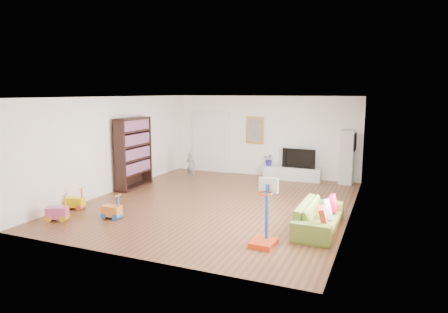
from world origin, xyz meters
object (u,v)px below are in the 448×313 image
at_px(media_console, 292,173).
at_px(bookshelf, 133,153).
at_px(basketball_hoop, 264,213).
at_px(sofa, 319,216).

bearing_deg(media_console, bookshelf, -148.15).
height_order(bookshelf, basketball_hoop, bookshelf).
height_order(media_console, sofa, sofa).
relative_size(media_console, basketball_hoop, 1.44).
bearing_deg(sofa, bookshelf, 74.65).
distance_m(sofa, basketball_hoop, 1.54).
height_order(media_console, basketball_hoop, basketball_hoop).
height_order(media_console, bookshelf, bookshelf).
bearing_deg(sofa, media_console, 20.40).
xyz_separation_m(bookshelf, basketball_hoop, (4.93, -2.91, -0.41)).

